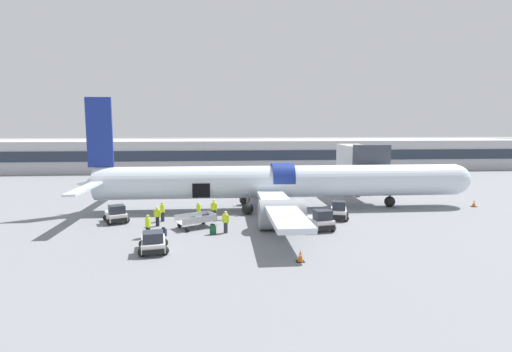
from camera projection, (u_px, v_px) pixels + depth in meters
The scene contains 19 objects.
ground_plane at pixel (276, 222), 35.50m from camera, with size 500.00×500.00×0.00m, color slate.
terminal_strip at pixel (245, 154), 79.12m from camera, with size 109.26×13.74×5.71m.
jet_bridge_stub at pixel (361, 158), 46.82m from camera, with size 3.72×9.36×6.47m.
airplane at pixel (277, 183), 40.84m from camera, with size 40.57×32.33×11.27m.
baggage_tug_lead at pixel (153, 243), 27.13m from camera, with size 2.34×3.16×1.49m.
baggage_tug_mid at pixel (339, 212), 36.52m from camera, with size 2.27×2.74×1.75m.
baggage_tug_rear at pixel (321, 221), 32.80m from camera, with size 2.32×2.66×1.73m.
baggage_tug_spare at pixel (116, 215), 35.45m from camera, with size 2.61×3.08×1.59m.
baggage_cart_loading at pixel (197, 221), 33.58m from camera, with size 4.00×2.98×1.13m.
ground_crew_loader_a at pixel (199, 211), 36.14m from camera, with size 0.38×0.58×1.68m.
ground_crew_loader_b at pixel (157, 216), 34.03m from camera, with size 0.60×0.45×1.73m.
ground_crew_driver at pixel (214, 209), 36.43m from camera, with size 0.65×0.53×1.86m.
ground_crew_supervisor at pixel (226, 221), 31.90m from camera, with size 0.59×0.56×1.79m.
ground_crew_helper at pixel (162, 211), 35.75m from camera, with size 0.50×0.61×1.76m.
ground_crew_marshal at pixel (148, 226), 30.54m from camera, with size 0.53×0.62×1.80m.
suitcase_on_tarmac_upright at pixel (213, 230), 31.47m from camera, with size 0.52×0.26×0.85m.
suitcase_on_tarmac_spare at pixel (164, 232), 31.13m from camera, with size 0.50×0.42×0.68m.
safety_cone_nose at pixel (474, 203), 42.25m from camera, with size 0.58×0.58×0.75m.
safety_cone_engine_left at pixel (300, 256), 25.21m from camera, with size 0.52×0.52×0.78m.
Camera 1 is at (-4.76, -34.42, 8.57)m, focal length 28.00 mm.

